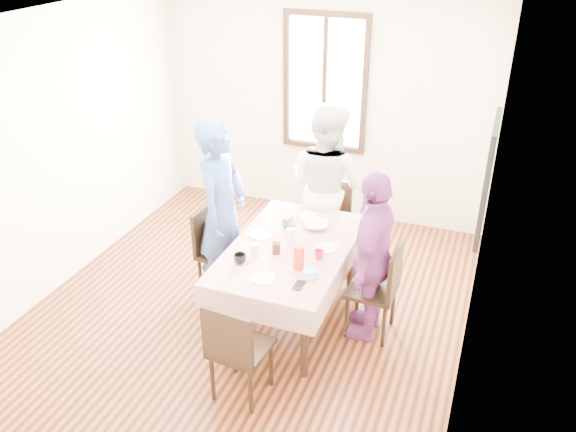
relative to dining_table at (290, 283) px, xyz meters
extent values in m
plane|color=black|center=(-0.41, 0.02, -0.38)|extent=(4.50, 4.50, 0.00)
plane|color=beige|center=(-0.41, 2.27, 0.98)|extent=(4.00, 0.00, 4.00)
plane|color=beige|center=(1.59, 0.02, 0.98)|extent=(0.00, 4.50, 4.50)
cube|color=black|center=(-0.41, 2.25, 1.27)|extent=(1.02, 0.06, 1.62)
cube|color=white|center=(-0.41, 2.26, 1.27)|extent=(0.90, 0.02, 1.50)
cube|color=red|center=(1.57, 0.32, 1.18)|extent=(0.04, 0.76, 0.96)
cube|color=black|center=(0.00, 0.00, 0.00)|extent=(0.91, 1.57, 0.75)
cube|color=#520006|center=(0.00, 0.00, 0.38)|extent=(1.03, 1.69, 0.01)
cube|color=black|center=(-0.76, 0.15, 0.08)|extent=(0.44, 0.44, 0.91)
cube|color=black|center=(0.76, 0.05, 0.08)|extent=(0.43, 0.43, 0.91)
cube|color=black|center=(0.00, 1.08, 0.08)|extent=(0.48, 0.48, 0.91)
cube|color=black|center=(0.00, -1.08, 0.08)|extent=(0.45, 0.45, 0.91)
imported|color=#314E88|center=(-0.74, 0.15, 0.54)|extent=(0.44, 0.67, 1.82)
imported|color=beige|center=(0.00, 1.06, 0.51)|extent=(1.04, 0.93, 1.78)
imported|color=#7B317A|center=(0.74, 0.05, 0.42)|extent=(0.43, 0.95, 1.59)
imported|color=black|center=(-0.31, -0.40, 0.43)|extent=(0.13, 0.13, 0.09)
imported|color=red|center=(0.31, -0.10, 0.43)|extent=(0.11, 0.11, 0.08)
imported|color=#0C7226|center=(-0.15, 0.33, 0.42)|extent=(0.11, 0.11, 0.08)
imported|color=white|center=(0.11, 0.42, 0.42)|extent=(0.29, 0.29, 0.06)
cube|color=red|center=(0.20, -0.31, 0.50)|extent=(0.07, 0.07, 0.22)
cylinder|color=white|center=(0.32, -0.40, 0.41)|extent=(0.10, 0.10, 0.05)
cylinder|color=black|center=(-0.07, -0.15, 0.44)|extent=(0.07, 0.07, 0.10)
cylinder|color=silver|center=(-0.25, -0.22, 0.44)|extent=(0.07, 0.07, 0.10)
cube|color=black|center=(0.28, -0.55, 0.39)|extent=(0.07, 0.15, 0.01)
cylinder|color=silver|center=(-0.02, 0.08, 0.46)|extent=(0.07, 0.07, 0.14)
cylinder|color=white|center=(-0.33, 0.10, 0.39)|extent=(0.20, 0.20, 0.01)
cylinder|color=white|center=(0.32, 0.10, 0.39)|extent=(0.20, 0.20, 0.01)
cylinder|color=white|center=(-0.03, 0.61, 0.39)|extent=(0.20, 0.20, 0.01)
cylinder|color=white|center=(-0.02, -0.56, 0.39)|extent=(0.20, 0.20, 0.01)
cylinder|color=blue|center=(0.32, -0.40, 0.44)|extent=(0.12, 0.12, 0.01)
camera|label=1|loc=(1.61, -4.31, 3.11)|focal=37.07mm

